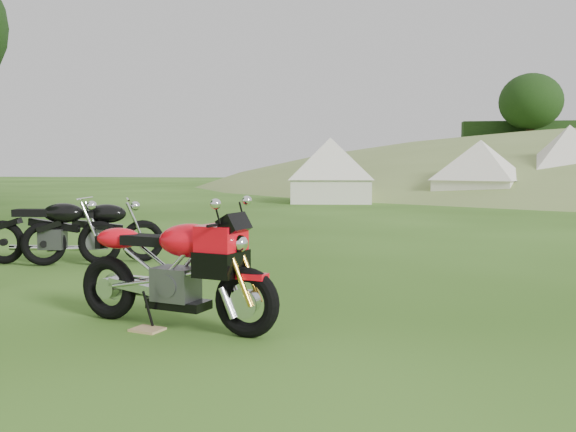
% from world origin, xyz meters
% --- Properties ---
extents(ground, '(120.00, 120.00, 0.00)m').
position_xyz_m(ground, '(0.00, 0.00, 0.00)').
color(ground, '#23480F').
rests_on(ground, ground).
extents(sport_motorcycle, '(2.04, 1.06, 1.19)m').
position_xyz_m(sport_motorcycle, '(-1.27, 0.03, 0.60)').
color(sport_motorcycle, red).
rests_on(sport_motorcycle, ground).
extents(plywood_board, '(0.31, 0.28, 0.02)m').
position_xyz_m(plywood_board, '(-1.47, -0.11, 0.01)').
color(plywood_board, tan).
rests_on(plywood_board, ground).
extents(vintage_moto_a, '(2.02, 0.61, 1.05)m').
position_xyz_m(vintage_moto_a, '(-4.16, 3.19, 0.52)').
color(vintage_moto_a, black).
rests_on(vintage_moto_a, ground).
extents(vintage_moto_c, '(1.95, 1.22, 1.02)m').
position_xyz_m(vintage_moto_c, '(-3.59, 3.38, 0.51)').
color(vintage_moto_c, black).
rests_on(vintage_moto_c, ground).
extents(tent_left, '(3.17, 3.17, 2.51)m').
position_xyz_m(tent_left, '(-1.36, 18.80, 1.25)').
color(tent_left, silver).
rests_on(tent_left, ground).
extents(tent_mid, '(3.72, 3.72, 2.45)m').
position_xyz_m(tent_mid, '(4.21, 19.40, 1.23)').
color(tent_mid, white).
rests_on(tent_mid, ground).
extents(tent_right, '(3.29, 3.29, 2.82)m').
position_xyz_m(tent_right, '(7.72, 20.75, 1.41)').
color(tent_right, silver).
rests_on(tent_right, ground).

